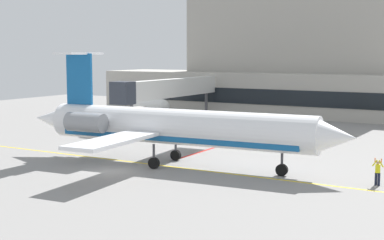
# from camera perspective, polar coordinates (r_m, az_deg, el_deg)

# --- Properties ---
(ground) EXTENTS (120.00, 120.00, 0.11)m
(ground) POSITION_cam_1_polar(r_m,az_deg,el_deg) (43.45, -7.89, -5.34)
(ground) COLOR gray
(terminal_building) EXTENTS (58.52, 12.11, 19.77)m
(terminal_building) POSITION_cam_1_polar(r_m,az_deg,el_deg) (85.54, 9.62, 5.78)
(terminal_building) COLOR #ADA89E
(terminal_building) RESTS_ON ground
(jet_bridge_west) EXTENTS (2.40, 22.90, 5.85)m
(jet_bridge_west) POSITION_cam_1_polar(r_m,az_deg,el_deg) (72.80, -2.55, 3.24)
(jet_bridge_west) COLOR silver
(jet_bridge_west) RESTS_ON ground
(regional_jet) EXTENTS (28.94, 20.81, 9.20)m
(regional_jet) POSITION_cam_1_polar(r_m,az_deg,el_deg) (44.96, -2.15, -0.69)
(regional_jet) COLOR white
(regional_jet) RESTS_ON ground
(baggage_tug) EXTENTS (2.98, 2.18, 2.00)m
(baggage_tug) POSITION_cam_1_polar(r_m,az_deg,el_deg) (74.33, -5.13, 0.52)
(baggage_tug) COLOR silver
(baggage_tug) RESTS_ON ground
(pushback_tractor) EXTENTS (2.95, 4.42, 2.10)m
(pushback_tractor) POSITION_cam_1_polar(r_m,az_deg,el_deg) (65.51, 7.96, -0.33)
(pushback_tractor) COLOR silver
(pushback_tractor) RESTS_ON ground
(belt_loader) EXTENTS (4.16, 2.05, 1.90)m
(belt_loader) POSITION_cam_1_polar(r_m,az_deg,el_deg) (63.62, 12.28, -0.70)
(belt_loader) COLOR #E5B20C
(belt_loader) RESTS_ON ground
(fuel_tank) EXTENTS (6.43, 2.37, 2.52)m
(fuel_tank) POSITION_cam_1_polar(r_m,az_deg,el_deg) (81.69, -4.30, 1.45)
(fuel_tank) COLOR white
(fuel_tank) RESTS_ON ground
(marshaller) EXTENTS (0.83, 0.34, 1.92)m
(marshaller) POSITION_cam_1_polar(r_m,az_deg,el_deg) (40.42, 18.60, -5.08)
(marshaller) COLOR #191E33
(marshaller) RESTS_ON ground
(safety_cone_alpha) EXTENTS (0.47, 0.47, 0.55)m
(safety_cone_alpha) POSITION_cam_1_polar(r_m,az_deg,el_deg) (58.71, -9.02, -1.88)
(safety_cone_alpha) COLOR orange
(safety_cone_alpha) RESTS_ON ground
(safety_cone_bravo) EXTENTS (0.47, 0.47, 0.55)m
(safety_cone_bravo) POSITION_cam_1_polar(r_m,az_deg,el_deg) (52.03, -10.48, -3.03)
(safety_cone_bravo) COLOR orange
(safety_cone_bravo) RESTS_ON ground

